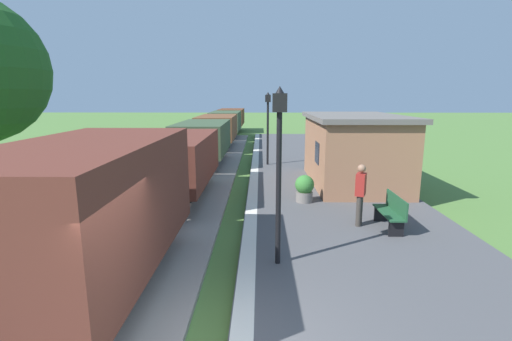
{
  "coord_description": "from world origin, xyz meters",
  "views": [
    {
      "loc": [
        0.67,
        -4.43,
        3.76
      ],
      "look_at": [
        0.52,
        8.49,
        1.13
      ],
      "focal_mm": 25.77,
      "sensor_mm": 36.0,
      "label": 1
    }
  ],
  "objects_px": {
    "person_waiting": "(360,192)",
    "lamp_post_near": "(279,145)",
    "lamp_post_far": "(268,115)",
    "freight_train": "(209,135)",
    "potted_planter": "(304,188)",
    "station_hut": "(353,149)",
    "bench_near_hut": "(391,211)"
  },
  "relations": [
    {
      "from": "station_hut",
      "to": "bench_near_hut",
      "type": "height_order",
      "value": "station_hut"
    },
    {
      "from": "bench_near_hut",
      "to": "lamp_post_far",
      "type": "relative_size",
      "value": 0.41
    },
    {
      "from": "freight_train",
      "to": "lamp_post_near",
      "type": "distance_m",
      "value": 15.2
    },
    {
      "from": "bench_near_hut",
      "to": "lamp_post_near",
      "type": "bearing_deg",
      "value": -145.75
    },
    {
      "from": "lamp_post_near",
      "to": "lamp_post_far",
      "type": "distance_m",
      "value": 11.48
    },
    {
      "from": "potted_planter",
      "to": "lamp_post_far",
      "type": "xyz_separation_m",
      "value": [
        -1.11,
        6.83,
        2.08
      ]
    },
    {
      "from": "person_waiting",
      "to": "lamp_post_near",
      "type": "distance_m",
      "value": 3.71
    },
    {
      "from": "freight_train",
      "to": "lamp_post_far",
      "type": "relative_size",
      "value": 10.59
    },
    {
      "from": "person_waiting",
      "to": "lamp_post_near",
      "type": "relative_size",
      "value": 0.46
    },
    {
      "from": "person_waiting",
      "to": "potted_planter",
      "type": "height_order",
      "value": "person_waiting"
    },
    {
      "from": "potted_planter",
      "to": "lamp_post_near",
      "type": "bearing_deg",
      "value": -103.43
    },
    {
      "from": "station_hut",
      "to": "potted_planter",
      "type": "relative_size",
      "value": 6.33
    },
    {
      "from": "potted_planter",
      "to": "lamp_post_far",
      "type": "distance_m",
      "value": 7.23
    },
    {
      "from": "lamp_post_near",
      "to": "station_hut",
      "type": "bearing_deg",
      "value": 65.44
    },
    {
      "from": "freight_train",
      "to": "person_waiting",
      "type": "xyz_separation_m",
      "value": [
        5.8,
        -12.38,
        -0.27
      ]
    },
    {
      "from": "lamp_post_near",
      "to": "lamp_post_far",
      "type": "height_order",
      "value": "same"
    },
    {
      "from": "station_hut",
      "to": "person_waiting",
      "type": "xyz_separation_m",
      "value": [
        -1.0,
        -4.96,
        -0.47
      ]
    },
    {
      "from": "freight_train",
      "to": "station_hut",
      "type": "bearing_deg",
      "value": -47.48
    },
    {
      "from": "station_hut",
      "to": "lamp_post_near",
      "type": "bearing_deg",
      "value": -114.56
    },
    {
      "from": "station_hut",
      "to": "bench_near_hut",
      "type": "relative_size",
      "value": 3.87
    },
    {
      "from": "freight_train",
      "to": "potted_planter",
      "type": "distance_m",
      "value": 11.11
    },
    {
      "from": "station_hut",
      "to": "lamp_post_far",
      "type": "height_order",
      "value": "lamp_post_far"
    },
    {
      "from": "potted_planter",
      "to": "lamp_post_near",
      "type": "relative_size",
      "value": 0.25
    },
    {
      "from": "bench_near_hut",
      "to": "lamp_post_near",
      "type": "distance_m",
      "value": 4.34
    },
    {
      "from": "freight_train",
      "to": "lamp_post_far",
      "type": "xyz_separation_m",
      "value": [
        3.45,
        -3.27,
        1.35
      ]
    },
    {
      "from": "station_hut",
      "to": "person_waiting",
      "type": "bearing_deg",
      "value": -101.42
    },
    {
      "from": "potted_planter",
      "to": "lamp_post_near",
      "type": "distance_m",
      "value": 5.21
    },
    {
      "from": "lamp_post_near",
      "to": "potted_planter",
      "type": "bearing_deg",
      "value": 76.57
    },
    {
      "from": "person_waiting",
      "to": "station_hut",
      "type": "bearing_deg",
      "value": -77.47
    },
    {
      "from": "freight_train",
      "to": "lamp_post_near",
      "type": "bearing_deg",
      "value": -76.83
    },
    {
      "from": "person_waiting",
      "to": "lamp_post_far",
      "type": "relative_size",
      "value": 0.46
    },
    {
      "from": "station_hut",
      "to": "lamp_post_near",
      "type": "distance_m",
      "value": 8.14
    }
  ]
}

